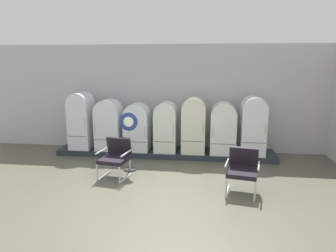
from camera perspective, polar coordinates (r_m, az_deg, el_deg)
The scene contains 13 objects.
ground at distance 6.15m, azimuth -4.58°, elevation -13.86°, with size 12.00×10.00×0.05m, color #535043.
back_wall at distance 9.21m, azimuth -0.03°, elevation 5.29°, with size 11.76×0.12×3.14m.
display_plinth at distance 8.90m, azimuth -0.56°, elevation -4.89°, with size 6.19×0.95×0.15m, color #252B35.
refrigerator_0 at distance 9.25m, azimuth -15.82°, elevation 1.31°, with size 0.61×0.72×1.63m.
refrigerator_1 at distance 8.94m, azimuth -10.96°, elevation 0.48°, with size 0.71×0.64×1.45m.
refrigerator_2 at distance 8.74m, azimuth -5.76°, elevation 0.01°, with size 0.69×0.66×1.35m.
refrigerator_3 at distance 8.61m, azimuth -0.41°, elevation 0.13°, with size 0.61×0.71×1.40m.
refrigerator_4 at distance 8.51m, azimuth 4.80°, elevation 0.49°, with size 0.65×0.68×1.55m.
refrigerator_5 at distance 8.53m, azimuth 10.21°, elevation -0.15°, with size 0.69×0.69×1.42m.
refrigerator_6 at distance 8.60m, azimuth 15.53°, elevation 0.37°, with size 0.65×0.72×1.59m.
armchair_left at distance 7.22m, azimuth -9.74°, elevation -5.48°, with size 0.74×0.77×0.91m.
armchair_right at distance 6.50m, azimuth 13.70°, elevation -7.64°, with size 0.74×0.78×0.91m.
sign_stand at distance 7.55m, azimuth -7.22°, elevation -3.12°, with size 0.45×0.32×1.45m.
Camera 1 is at (1.19, -5.42, 2.65)m, focal length 32.78 mm.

